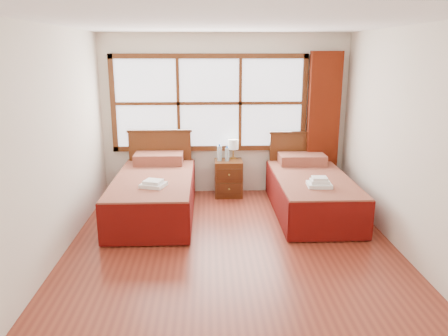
{
  "coord_description": "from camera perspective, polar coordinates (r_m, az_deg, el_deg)",
  "views": [
    {
      "loc": [
        -0.28,
        -4.87,
        2.32
      ],
      "look_at": [
        -0.07,
        0.7,
        0.82
      ],
      "focal_mm": 35.0,
      "sensor_mm": 36.0,
      "label": 1
    }
  ],
  "objects": [
    {
      "name": "ceiling",
      "position": [
        4.89,
        1.19,
        18.36
      ],
      "size": [
        4.5,
        4.5,
        0.0
      ],
      "primitive_type": "plane",
      "rotation": [
        3.14,
        0.0,
        0.0
      ],
      "color": "white",
      "rests_on": "wall_back"
    },
    {
      "name": "wall_right",
      "position": [
        5.47,
        22.54,
        3.18
      ],
      "size": [
        0.0,
        4.5,
        4.5
      ],
      "primitive_type": "plane",
      "rotation": [
        1.57,
        0.0,
        -1.57
      ],
      "color": "silver",
      "rests_on": "floor"
    },
    {
      "name": "towels_left",
      "position": [
        5.85,
        -9.22,
        -2.05
      ],
      "size": [
        0.37,
        0.35,
        0.09
      ],
      "rotation": [
        0.0,
        0.0,
        -0.33
      ],
      "color": "white",
      "rests_on": "bed_left"
    },
    {
      "name": "wall_back",
      "position": [
        7.2,
        0.09,
        6.92
      ],
      "size": [
        4.0,
        0.0,
        4.0
      ],
      "primitive_type": "plane",
      "rotation": [
        1.57,
        0.0,
        0.0
      ],
      "color": "silver",
      "rests_on": "floor"
    },
    {
      "name": "bed_right",
      "position": [
        6.56,
        11.26,
        -2.99
      ],
      "size": [
        1.07,
        2.09,
        1.04
      ],
      "color": "#41200D",
      "rests_on": "floor"
    },
    {
      "name": "window",
      "position": [
        7.13,
        -1.93,
        8.45
      ],
      "size": [
        3.16,
        0.06,
        1.56
      ],
      "color": "white",
      "rests_on": "wall_back"
    },
    {
      "name": "lamp",
      "position": [
        7.17,
        1.21,
        3.05
      ],
      "size": [
        0.17,
        0.17,
        0.33
      ],
      "color": "#BA8B3B",
      "rests_on": "nightstand"
    },
    {
      "name": "curtain",
      "position": [
        7.32,
        12.81,
        5.65
      ],
      "size": [
        0.5,
        0.16,
        2.3
      ],
      "primitive_type": "cube",
      "color": "#611A09",
      "rests_on": "wall_back"
    },
    {
      "name": "bottle_near",
      "position": [
        7.05,
        -0.59,
        1.96
      ],
      "size": [
        0.07,
        0.07,
        0.28
      ],
      "color": "#A7C8D7",
      "rests_on": "nightstand"
    },
    {
      "name": "bed_left",
      "position": [
        6.43,
        -9.06,
        -3.15
      ],
      "size": [
        1.11,
        2.16,
        1.09
      ],
      "color": "#41200D",
      "rests_on": "floor"
    },
    {
      "name": "wall_left",
      "position": [
        5.26,
        -21.21,
        2.87
      ],
      "size": [
        0.0,
        4.5,
        4.5
      ],
      "primitive_type": "plane",
      "rotation": [
        1.57,
        0.0,
        1.57
      ],
      "color": "silver",
      "rests_on": "floor"
    },
    {
      "name": "floor",
      "position": [
        5.4,
        1.04,
        -10.37
      ],
      "size": [
        4.5,
        4.5,
        0.0
      ],
      "primitive_type": "plane",
      "color": "maroon",
      "rests_on": "ground"
    },
    {
      "name": "nightstand",
      "position": [
        7.16,
        0.58,
        -1.33
      ],
      "size": [
        0.45,
        0.44,
        0.6
      ],
      "color": "#512911",
      "rests_on": "floor"
    },
    {
      "name": "towels_right",
      "position": [
        5.99,
        12.35,
        -1.9
      ],
      "size": [
        0.33,
        0.29,
        0.13
      ],
      "rotation": [
        0.0,
        0.0,
        -0.06
      ],
      "color": "white",
      "rests_on": "bed_right"
    },
    {
      "name": "bottle_far",
      "position": [
        7.04,
        0.41,
        1.81
      ],
      "size": [
        0.06,
        0.06,
        0.24
      ],
      "color": "#A7C8D7",
      "rests_on": "nightstand"
    }
  ]
}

